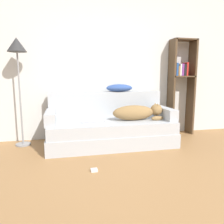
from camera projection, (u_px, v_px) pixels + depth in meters
name	position (u px, v px, depth m)	size (l,w,h in m)	color
ground_plane	(176.00, 203.00, 1.89)	(20.00, 20.00, 0.00)	#9E7042
wall_back	(115.00, 62.00, 3.91)	(7.99, 0.06, 2.70)	silver
couch	(111.00, 133.00, 3.51)	(1.99, 0.89, 0.40)	#B2B7BC
couch_backrest	(106.00, 104.00, 3.80)	(1.95, 0.15, 0.43)	#B2B7BC
couch_arm_left	(51.00, 117.00, 3.26)	(0.15, 0.70, 0.18)	#B2B7BC
couch_arm_right	(164.00, 113.00, 3.66)	(0.15, 0.70, 0.18)	#B2B7BC
dog	(138.00, 112.00, 3.50)	(0.83, 0.27, 0.27)	olive
laptop	(93.00, 121.00, 3.37)	(0.41, 0.33, 0.02)	#B7B7BC
throw_pillow	(119.00, 88.00, 3.79)	(0.46, 0.22, 0.13)	#335199
bookshelf	(181.00, 81.00, 4.06)	(0.45, 0.26, 1.75)	#4C3823
floor_lamp	(17.00, 54.00, 3.27)	(0.29, 0.29, 1.66)	gray
power_adapter	(94.00, 170.00, 2.53)	(0.08, 0.08, 0.03)	silver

